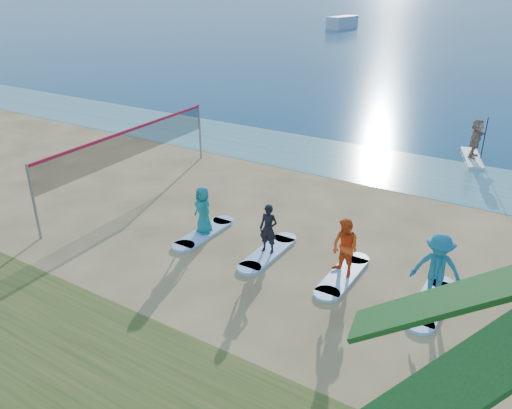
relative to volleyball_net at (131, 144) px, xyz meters
The scene contains 14 objects.
ground 8.08m from the volleyball_net, 20.17° to the right, with size 600.00×600.00×0.00m, color tan.
shallow_water 10.89m from the volleyball_net, 46.60° to the left, with size 600.00×600.00×0.00m, color teal.
volleyball_net is the anchor object (origin of this frame).
paddleboard 15.22m from the volleyball_net, 46.56° to the left, with size 0.70×3.00×0.12m, color silver.
paddleboarder 15.13m from the volleyball_net, 46.56° to the left, with size 1.63×0.52×1.75m, color tan.
boat_offshore_a 75.56m from the volleyball_net, 107.12° to the left, with size 2.44×6.91×2.03m, color silver.
surfboard_0 5.11m from the volleyball_net, 18.43° to the right, with size 0.70×2.20×0.09m, color #A4CCFF.
student_0 4.88m from the volleyball_net, 18.43° to the right, with size 0.76×0.49×1.55m, color teal.
surfboard_1 7.32m from the volleyball_net, 12.28° to the right, with size 0.70×2.20×0.09m, color #A4CCFF.
student_1 7.16m from the volleyball_net, 12.28° to the right, with size 0.55×0.36×1.51m, color black.
surfboard_2 9.62m from the volleyball_net, ahead, with size 0.70×2.20×0.09m, color #A4CCFF.
student_2 9.49m from the volleyball_net, ahead, with size 0.80×0.63×1.66m, color #EA5018.
surfboard_3 11.96m from the volleyball_net, ahead, with size 0.70×2.20×0.09m, color #A4CCFF.
student_3 11.85m from the volleyball_net, ahead, with size 1.22×0.70×1.89m, color #1D708E.
Camera 1 is at (6.17, -10.02, 7.46)m, focal length 35.00 mm.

